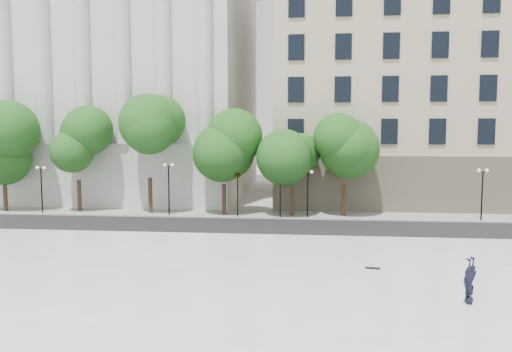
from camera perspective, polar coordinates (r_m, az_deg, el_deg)
The scene contains 12 objects.
ground at distance 19.80m, azimuth -9.29°, elevation -16.04°, with size 160.00×160.00×0.00m, color #B2B0A8.
plaza at distance 22.47m, azimuth -7.28°, elevation -12.80°, with size 44.00×22.00×0.45m, color white.
street at distance 36.84m, azimuth -2.03°, elevation -6.00°, with size 60.00×8.00×0.02m, color black.
far_sidewalk at distance 42.69m, azimuth -0.95°, elevation -4.38°, with size 60.00×4.00×0.12m, color gray.
building_west at distance 60.75m, azimuth -15.72°, elevation 10.40°, with size 31.50×27.65×25.60m.
building_east at distance 58.86m, azimuth 20.81°, elevation 8.73°, with size 36.00×26.15×23.00m.
traffic_light_west at distance 40.63m, azimuth -2.12°, elevation 0.37°, with size 1.02×1.87×4.24m.
traffic_light_east at distance 40.31m, azimuth 2.80°, elevation 0.32°, with size 0.83×1.88×4.24m.
person_lying at distance 21.56m, azimuth 23.13°, elevation -12.65°, with size 0.66×0.43×1.81m, color black.
skateboard at distance 25.31m, azimuth 13.19°, elevation -10.22°, with size 0.71×0.18×0.07m, color black.
street_trees at distance 42.69m, azimuth -8.35°, elevation 2.60°, with size 33.78×4.92×7.99m.
lamp_posts at distance 40.95m, azimuth -1.40°, elevation -0.76°, with size 37.23×0.28×4.47m.
Camera 1 is at (4.85, -17.82, 7.14)m, focal length 35.00 mm.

